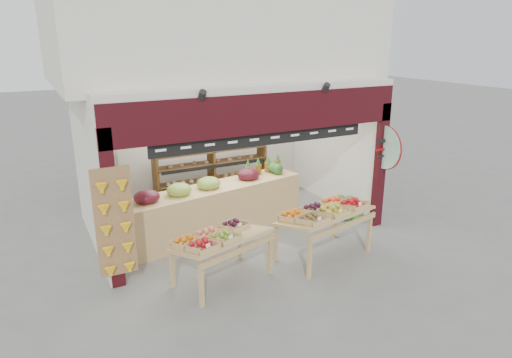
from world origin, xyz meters
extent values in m
plane|color=slate|center=(0.00, 0.00, 0.00)|extent=(60.00, 60.00, 0.00)
cube|color=silver|center=(0.00, 2.29, 1.50)|extent=(5.76, 0.18, 3.00)
cube|color=silver|center=(-2.79, 0.60, 1.50)|extent=(0.18, 3.38, 3.00)
cube|color=silver|center=(2.79, 0.60, 1.50)|extent=(0.18, 3.38, 3.00)
cube|color=silver|center=(0.00, 0.60, 3.06)|extent=(5.76, 3.38, 0.12)
cube|color=silver|center=(0.00, 1.70, 4.20)|extent=(6.36, 4.60, 2.40)
cube|color=black|center=(0.00, -1.05, 2.65)|extent=(5.70, 0.14, 0.70)
cube|color=black|center=(-2.75, -1.05, 1.32)|extent=(0.22, 0.14, 2.65)
cube|color=black|center=(2.75, -1.05, 1.32)|extent=(0.22, 0.14, 2.65)
cube|color=black|center=(0.00, -1.02, 2.20)|extent=(4.20, 0.05, 0.26)
cylinder|color=white|center=(0.10, -0.95, 2.45)|extent=(0.34, 0.05, 0.34)
cube|color=olive|center=(-2.73, -1.14, 1.15)|extent=(0.60, 0.04, 1.80)
cylinder|color=#A8D4BE|center=(2.75, -1.14, 1.75)|extent=(0.04, 0.90, 0.90)
cylinder|color=maroon|center=(2.75, -1.16, 1.75)|extent=(0.01, 0.92, 0.92)
cube|color=brown|center=(-1.34, 1.54, 0.71)|extent=(0.05, 0.44, 1.42)
cube|color=brown|center=(-0.01, 1.54, 0.71)|extent=(0.05, 0.44, 1.42)
cube|color=brown|center=(1.31, 1.54, 0.71)|extent=(0.05, 0.44, 1.42)
cube|color=brown|center=(-0.01, 1.54, 0.31)|extent=(2.66, 0.44, 0.04)
cube|color=brown|center=(-0.01, 1.54, 0.71)|extent=(2.66, 0.44, 0.04)
cube|color=brown|center=(-0.01, 1.54, 1.11)|extent=(2.66, 0.44, 0.04)
cube|color=brown|center=(-0.01, 1.54, 1.42)|extent=(2.66, 0.44, 0.04)
cone|color=brown|center=(-1.08, 1.54, 1.56)|extent=(0.32, 0.32, 0.28)
cone|color=brown|center=(-0.37, 1.54, 1.56)|extent=(0.32, 0.32, 0.28)
cone|color=brown|center=(0.34, 1.54, 1.56)|extent=(0.32, 0.32, 0.28)
cone|color=brown|center=(1.05, 1.54, 1.56)|extent=(0.32, 0.32, 0.28)
cube|color=#B2B4B9|center=(-2.40, 1.79, 0.82)|extent=(0.75, 0.75, 1.63)
cube|color=beige|center=(-2.24, 0.90, 0.18)|extent=(0.47, 0.39, 0.35)
cube|color=beige|center=(-2.19, 0.90, 0.50)|extent=(0.43, 0.37, 0.29)
cube|color=#144C1E|center=(-1.72, 0.69, 0.15)|extent=(0.44, 0.37, 0.29)
cube|color=beige|center=(-1.64, 1.08, 0.14)|extent=(0.40, 0.34, 0.27)
cube|color=tan|center=(-0.53, 0.18, 0.50)|extent=(4.09, 1.46, 1.00)
ellipsoid|color=#59141E|center=(-1.95, -0.07, 1.10)|extent=(0.49, 0.45, 0.27)
ellipsoid|color=#8CB23F|center=(-1.29, 0.04, 1.10)|extent=(0.49, 0.45, 0.27)
ellipsoid|color=#8CB23F|center=(-0.63, 0.16, 1.10)|extent=(0.49, 0.45, 0.27)
ellipsoid|color=#59141E|center=(0.35, 0.33, 1.10)|extent=(0.49, 0.45, 0.27)
cylinder|color=olive|center=(0.43, 0.52, 1.11)|extent=(0.15, 0.15, 0.22)
cylinder|color=olive|center=(0.71, 0.57, 1.11)|extent=(0.15, 0.15, 0.22)
cylinder|color=olive|center=(0.98, 0.62, 1.11)|extent=(0.15, 0.15, 0.22)
cylinder|color=olive|center=(1.26, 0.66, 1.11)|extent=(0.15, 0.15, 0.22)
cube|color=tan|center=(-1.15, -1.70, 0.74)|extent=(1.77, 1.30, 0.23)
cube|color=tan|center=(-1.75, -2.28, 0.32)|extent=(0.07, 0.07, 0.64)
cube|color=tan|center=(-0.34, -1.87, 0.32)|extent=(0.07, 0.07, 0.64)
cube|color=tan|center=(-1.97, -1.54, 0.32)|extent=(0.07, 0.07, 0.64)
cube|color=tan|center=(-0.56, -1.13, 0.32)|extent=(0.07, 0.07, 0.64)
cube|color=tan|center=(0.86, -1.75, 0.81)|extent=(1.89, 1.30, 0.25)
cube|color=tan|center=(0.16, -2.33, 0.36)|extent=(0.07, 0.07, 0.71)
cube|color=tan|center=(1.74, -2.00, 0.36)|extent=(0.07, 0.07, 0.71)
cube|color=tan|center=(-0.02, -1.50, 0.36)|extent=(0.07, 0.07, 0.71)
cube|color=tan|center=(1.56, -1.16, 0.36)|extent=(0.07, 0.07, 0.71)
sphere|color=#1D4F1A|center=(2.36, -0.59, 0.13)|extent=(0.27, 0.27, 0.27)
sphere|color=#1D4F1A|center=(2.64, -0.59, 0.13)|extent=(0.27, 0.27, 0.27)
sphere|color=#1D4F1A|center=(2.36, -0.30, 0.13)|extent=(0.27, 0.27, 0.27)
sphere|color=#1D4F1A|center=(2.64, -0.30, 0.13)|extent=(0.27, 0.27, 0.27)
sphere|color=#1D4F1A|center=(2.50, -0.45, 0.37)|extent=(0.27, 0.27, 0.27)
sphere|color=#1D4F1A|center=(2.50, -0.69, 0.13)|extent=(0.27, 0.27, 0.27)
sphere|color=#1D4F1A|center=(2.26, -0.45, 0.13)|extent=(0.27, 0.27, 0.27)
sphere|color=#1D4F1A|center=(2.36, -0.29, 0.37)|extent=(0.27, 0.27, 0.27)
camera|label=1|loc=(-3.81, -8.02, 3.95)|focal=32.00mm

